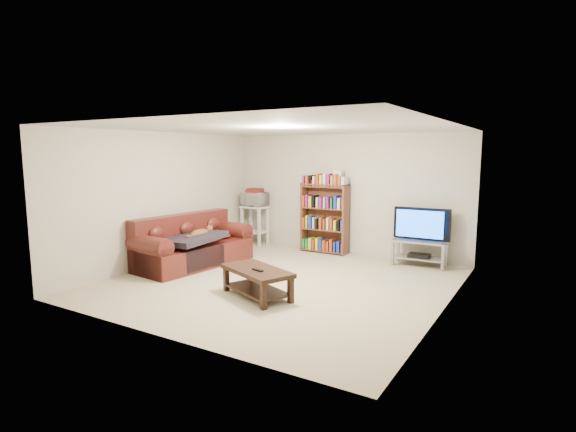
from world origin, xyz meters
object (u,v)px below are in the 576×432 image
Objects in this scene: coffee_table at (257,277)px; tv_stand at (420,249)px; bookshelf at (324,217)px; sofa at (191,247)px.

coffee_table is 3.31m from tv_stand.
tv_stand is (1.51, 2.95, 0.04)m from coffee_table.
tv_stand is at bearing 85.65° from coffee_table.
bookshelf is (-1.97, 0.12, 0.41)m from tv_stand.
sofa is at bearing -152.32° from tv_stand.
sofa is 1.57× the size of bookshelf.
bookshelf is at bearing 121.30° from coffee_table.
bookshelf reaches higher than coffee_table.
tv_stand is at bearing -3.83° from bookshelf.
sofa reaches higher than tv_stand.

